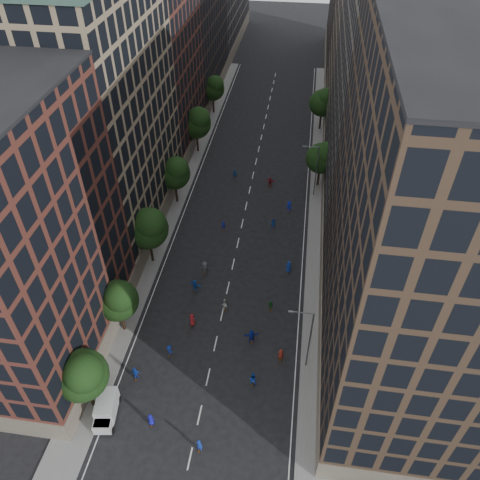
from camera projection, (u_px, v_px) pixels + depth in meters
The scene contains 40 objects.
ground at pixel (246, 208), 74.55m from camera, with size 240.00×240.00×0.00m, color black.
sidewalk_left at pixel (183, 176), 81.37m from camera, with size 4.00×105.00×0.15m, color slate.
sidewalk_right at pixel (322, 187), 78.79m from camera, with size 4.00×105.00×0.15m, color slate.
bldg_left_a at pixel (12, 248), 45.13m from camera, with size 14.00×22.00×30.00m, color #592B22.
bldg_left_b at pixel (99, 116), 61.66m from camera, with size 14.00×26.00×34.00m, color #958062.
bldg_left_c at pixel (151, 71), 80.74m from camera, with size 14.00×20.00×28.00m, color #592B22.
bldg_left_d at pixel (183, 17), 97.26m from camera, with size 14.00×28.00×32.00m, color #2E231F.
bldg_right_a at pixel (419, 234), 42.04m from camera, with size 14.00×30.00×36.00m, color #413023.
bldg_right_b at pixel (387, 107), 64.59m from camera, with size 14.00×28.00×33.00m, color #5C544C.
bldg_right_c at pixel (374, 36), 84.01m from camera, with size 14.00×26.00×35.00m, color #958062.
bldg_right_d at pixel (362, 1), 110.19m from camera, with size 14.00×40.00×30.00m, color #413023.
tree_left_0 at pixel (83, 375), 44.93m from camera, with size 5.20×5.20×8.83m.
tree_left_1 at pixel (118, 300), 52.64m from camera, with size 4.80×4.80×8.21m.
tree_left_2 at pixel (148, 227), 61.01m from camera, with size 5.60×5.60×9.45m.
tree_left_3 at pixel (175, 172), 71.79m from camera, with size 5.00×5.00×8.58m.
tree_left_4 at pixel (197, 122), 83.49m from camera, with size 5.40×5.40×9.08m.
tree_left_5 at pixel (213, 88), 95.68m from camera, with size 4.80×4.80×8.33m.
tree_right_a at pixel (322, 157), 75.45m from camera, with size 5.00×5.00×8.39m.
tree_right_b at pixel (324, 102), 90.10m from camera, with size 5.20×5.20×8.83m.
streetlamp_near at pixel (308, 337), 49.21m from camera, with size 2.64×0.22×9.06m.
streetlamp_far at pixel (315, 168), 73.74m from camera, with size 2.64×0.22×9.06m.
cargo_van at pixel (106, 410), 47.33m from camera, with size 2.55×4.46×2.26m.
skater_0 at pixel (151, 420), 46.95m from camera, with size 0.75×0.49×1.54m, color #1617B6.
skater_1 at pixel (199, 445), 44.89m from camera, with size 0.65×0.42×1.77m, color #1535AB.
skater_2 at pixel (253, 379), 50.31m from camera, with size 0.88×0.69×1.81m, color #153FAE.
skater_3 at pixel (170, 350), 53.24m from camera, with size 0.97×0.56×1.50m, color navy.
skater_4 at pixel (136, 373), 50.81m from camera, with size 1.07×0.45×1.83m, color #163EB8.
skater_5 at pixel (251, 336), 54.48m from camera, with size 1.76×0.56×1.90m, color navy.
skater_6 at pixel (192, 320), 56.37m from camera, with size 0.88×0.57×1.81m, color maroon.
skater_7 at pixel (281, 355), 52.63m from camera, with size 0.65×0.43×1.78m, color maroon.
skater_8 at pixel (225, 304), 58.30m from camera, with size 0.80×0.62×1.64m, color #AEADA9.
skater_9 at pixel (205, 268), 63.03m from camera, with size 1.21×0.70×1.88m, color #49494E.
skater_10 at pixel (271, 305), 58.25m from camera, with size 0.90×0.37×1.53m, color #1B5C22.
skater_11 at pixel (195, 286), 60.56m from camera, with size 1.71×0.54×1.84m, color blue.
skater_12 at pixel (289, 267), 63.21m from camera, with size 0.87×0.57×1.79m, color #13359B.
skater_13 at pixel (223, 226), 70.00m from camera, with size 0.55×0.36×1.51m, color #1623B6.
skater_14 at pixel (273, 224), 70.18m from camera, with size 0.85×0.66×1.74m, color #164BB6.
skater_15 at pixel (289, 207), 73.20m from camera, with size 1.23×0.71×1.90m, color #1524AF.
skater_16 at pixel (235, 175), 80.08m from camera, with size 1.05×0.44×1.80m, color #144EAA.
skater_17 at pixel (270, 182), 78.50m from camera, with size 1.55×0.49×1.67m, color maroon.
Camera 1 is at (7.60, -18.92, 45.35)m, focal length 35.00 mm.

